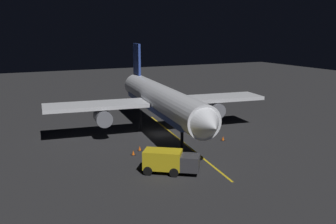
# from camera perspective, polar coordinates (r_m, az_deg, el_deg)

# --- Properties ---
(ground_plane) EXTENTS (180.00, 180.00, 0.20)m
(ground_plane) POSITION_cam_1_polar(r_m,az_deg,el_deg) (53.11, -0.94, -3.39)
(ground_plane) COLOR #28282A
(apron_guide_stripe) EXTENTS (4.26, 28.72, 0.01)m
(apron_guide_stripe) POSITION_cam_1_polar(r_m,az_deg,el_deg) (50.02, 1.96, -4.26)
(apron_guide_stripe) COLOR gold
(apron_guide_stripe) RESTS_ON ground_plane
(airliner) EXTENTS (31.09, 35.17, 11.82)m
(airliner) POSITION_cam_1_polar(r_m,az_deg,el_deg) (52.58, -1.15, 1.79)
(airliner) COLOR white
(airliner) RESTS_ON ground_plane
(baggage_truck) EXTENTS (5.69, 4.91, 2.31)m
(baggage_truck) POSITION_cam_1_polar(r_m,az_deg,el_deg) (38.79, 0.14, -7.31)
(baggage_truck) COLOR gold
(baggage_truck) RESTS_ON ground_plane
(catering_truck) EXTENTS (3.58, 6.22, 2.17)m
(catering_truck) POSITION_cam_1_polar(r_m,az_deg,el_deg) (58.00, 3.91, -0.81)
(catering_truck) COLOR gold
(catering_truck) RESTS_ON ground_plane
(ground_crew_worker) EXTENTS (0.40, 0.40, 1.74)m
(ground_crew_worker) POSITION_cam_1_polar(r_m,az_deg,el_deg) (39.35, 0.57, -7.50)
(ground_crew_worker) COLOR black
(ground_crew_worker) RESTS_ON ground_plane
(traffic_cone_near_left) EXTENTS (0.50, 0.50, 0.55)m
(traffic_cone_near_left) POSITION_cam_1_polar(r_m,az_deg,el_deg) (46.14, -4.19, -5.38)
(traffic_cone_near_left) COLOR #EA590F
(traffic_cone_near_left) RESTS_ON ground_plane
(traffic_cone_near_right) EXTENTS (0.50, 0.50, 0.55)m
(traffic_cone_near_right) POSITION_cam_1_polar(r_m,az_deg,el_deg) (50.60, 8.11, -3.89)
(traffic_cone_near_right) COLOR #EA590F
(traffic_cone_near_right) RESTS_ON ground_plane
(traffic_cone_under_wing) EXTENTS (0.50, 0.50, 0.55)m
(traffic_cone_under_wing) POSITION_cam_1_polar(r_m,az_deg,el_deg) (44.59, -5.14, -6.03)
(traffic_cone_under_wing) COLOR #EA590F
(traffic_cone_under_wing) RESTS_ON ground_plane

